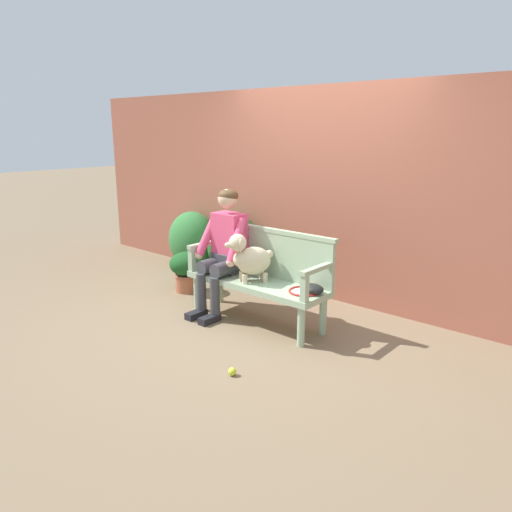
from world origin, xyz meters
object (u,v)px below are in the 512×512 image
garden_bench (256,286)px  dog_on_bench (249,258)px  potted_plant (186,269)px  tennis_racket (305,290)px  baseball_glove (313,289)px  tennis_ball (232,372)px  person_seated (224,247)px

garden_bench → dog_on_bench: dog_on_bench is taller
potted_plant → tennis_racket: bearing=-4.1°
garden_bench → baseball_glove: size_ratio=6.99×
tennis_racket → potted_plant: bearing=175.9°
baseball_glove → potted_plant: size_ratio=0.46×
dog_on_bench → tennis_ball: size_ratio=7.35×
person_seated → garden_bench: bearing=1.0°
tennis_racket → potted_plant: 1.84m
garden_bench → dog_on_bench: 0.31m
dog_on_bench → person_seated: bearing=171.1°
garden_bench → person_seated: size_ratio=1.18×
person_seated → tennis_racket: bearing=2.9°
garden_bench → potted_plant: size_ratio=3.18×
dog_on_bench → tennis_racket: (0.60, 0.11, -0.23)m
garden_bench → person_seated: 0.55m
potted_plant → baseball_glove: bearing=-4.0°
baseball_glove → dog_on_bench: bearing=-163.6°
potted_plant → person_seated: bearing=-12.3°
baseball_glove → tennis_ball: baseball_glove is taller
garden_bench → tennis_ball: bearing=-58.3°
person_seated → dog_on_bench: (0.40, -0.06, -0.03)m
tennis_racket → tennis_ball: bearing=-88.1°
person_seated → tennis_ball: 1.57m
person_seated → potted_plant: (-0.83, 0.18, -0.43)m
tennis_racket → person_seated: bearing=-177.1°
garden_bench → baseball_glove: bearing=3.4°
tennis_racket → tennis_ball: size_ratio=8.81×
garden_bench → potted_plant: bearing=172.2°
person_seated → baseball_glove: 1.11m
baseball_glove → potted_plant: 1.93m
dog_on_bench → tennis_ball: (0.63, -0.91, -0.65)m
garden_bench → potted_plant: (-1.26, 0.17, -0.10)m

